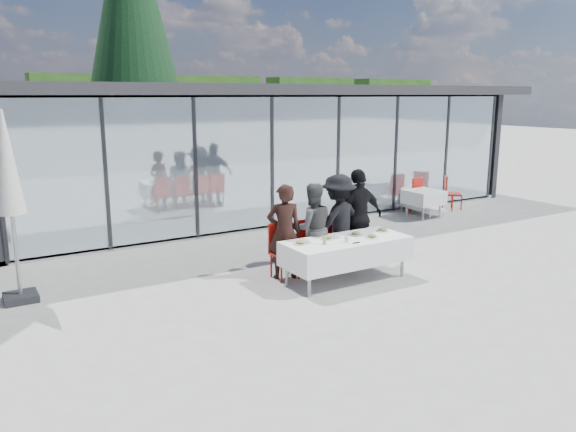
# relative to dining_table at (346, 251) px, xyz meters

# --- Properties ---
(ground) EXTENTS (90.00, 90.00, 0.00)m
(ground) POSITION_rel_dining_table_xyz_m (-0.22, 0.03, -0.54)
(ground) COLOR #A3A19B
(ground) RESTS_ON ground
(pavilion) EXTENTS (14.80, 8.80, 3.44)m
(pavilion) POSITION_rel_dining_table_xyz_m (1.79, 8.20, 1.61)
(pavilion) COLOR gray
(pavilion) RESTS_ON ground
(treeline) EXTENTS (62.50, 2.00, 4.40)m
(treeline) POSITION_rel_dining_table_xyz_m (-2.22, 28.03, 1.66)
(treeline) COLOR #1A3B12
(treeline) RESTS_ON ground
(dining_table) EXTENTS (2.26, 0.96, 0.75)m
(dining_table) POSITION_rel_dining_table_xyz_m (0.00, 0.00, 0.00)
(dining_table) COLOR white
(dining_table) RESTS_ON ground
(diner_a) EXTENTS (0.79, 0.79, 1.70)m
(diner_a) POSITION_rel_dining_table_xyz_m (-0.85, 0.68, 0.31)
(diner_a) COLOR black
(diner_a) RESTS_ON ground
(diner_chair_a) EXTENTS (0.44, 0.44, 0.97)m
(diner_chair_a) POSITION_rel_dining_table_xyz_m (-0.85, 0.75, -0.00)
(diner_chair_a) COLOR #B1150B
(diner_chair_a) RESTS_ON ground
(diner_b) EXTENTS (1.02, 1.02, 1.67)m
(diner_b) POSITION_rel_dining_table_xyz_m (-0.26, 0.68, 0.30)
(diner_b) COLOR #484848
(diner_b) RESTS_ON ground
(diner_chair_b) EXTENTS (0.44, 0.44, 0.97)m
(diner_chair_b) POSITION_rel_dining_table_xyz_m (-0.26, 0.75, -0.00)
(diner_chair_b) COLOR #B1150B
(diner_chair_b) RESTS_ON ground
(diner_c) EXTENTS (1.36, 1.36, 1.78)m
(diner_c) POSITION_rel_dining_table_xyz_m (0.32, 0.68, 0.35)
(diner_c) COLOR black
(diner_c) RESTS_ON ground
(diner_chair_c) EXTENTS (0.44, 0.44, 0.97)m
(diner_chair_c) POSITION_rel_dining_table_xyz_m (0.32, 0.75, -0.00)
(diner_chair_c) COLOR #B1150B
(diner_chair_c) RESTS_ON ground
(diner_d) EXTENTS (1.09, 1.09, 1.85)m
(diner_d) POSITION_rel_dining_table_xyz_m (0.79, 0.68, 0.39)
(diner_d) COLOR black
(diner_d) RESTS_ON ground
(diner_chair_d) EXTENTS (0.44, 0.44, 0.97)m
(diner_chair_d) POSITION_rel_dining_table_xyz_m (0.79, 0.75, -0.00)
(diner_chair_d) COLOR #B1150B
(diner_chair_d) RESTS_ON ground
(plate_a) EXTENTS (0.24, 0.24, 0.07)m
(plate_a) POSITION_rel_dining_table_xyz_m (-0.87, 0.13, 0.24)
(plate_a) COLOR white
(plate_a) RESTS_ON dining_table
(plate_b) EXTENTS (0.24, 0.24, 0.07)m
(plate_b) POSITION_rel_dining_table_xyz_m (-0.30, 0.16, 0.24)
(plate_b) COLOR white
(plate_b) RESTS_ON dining_table
(plate_c) EXTENTS (0.24, 0.24, 0.07)m
(plate_c) POSITION_rel_dining_table_xyz_m (0.32, 0.14, 0.24)
(plate_c) COLOR white
(plate_c) RESTS_ON dining_table
(plate_d) EXTENTS (0.24, 0.24, 0.07)m
(plate_d) POSITION_rel_dining_table_xyz_m (0.91, 0.10, 0.24)
(plate_d) COLOR white
(plate_d) RESTS_ON dining_table
(plate_extra) EXTENTS (0.24, 0.24, 0.07)m
(plate_extra) POSITION_rel_dining_table_xyz_m (0.44, -0.16, 0.24)
(plate_extra) COLOR white
(plate_extra) RESTS_ON dining_table
(juice_bottle) EXTENTS (0.06, 0.06, 0.15)m
(juice_bottle) POSITION_rel_dining_table_xyz_m (-0.53, -0.09, 0.29)
(juice_bottle) COLOR #90B64C
(juice_bottle) RESTS_ON dining_table
(drinking_glasses) EXTENTS (0.07, 0.07, 0.10)m
(drinking_glasses) POSITION_rel_dining_table_xyz_m (-0.12, -0.16, 0.26)
(drinking_glasses) COLOR silver
(drinking_glasses) RESTS_ON dining_table
(folded_eyeglasses) EXTENTS (0.14, 0.03, 0.01)m
(folded_eyeglasses) POSITION_rel_dining_table_xyz_m (-0.02, -0.30, 0.22)
(folded_eyeglasses) COLOR black
(folded_eyeglasses) RESTS_ON dining_table
(spare_table_right) EXTENTS (0.86, 0.86, 0.74)m
(spare_table_right) POSITION_rel_dining_table_xyz_m (4.85, 3.05, 0.02)
(spare_table_right) COLOR white
(spare_table_right) RESTS_ON ground
(spare_chair_a) EXTENTS (0.62, 0.62, 0.97)m
(spare_chair_a) POSITION_rel_dining_table_xyz_m (6.26, 3.47, -0.00)
(spare_chair_a) COLOR #B1150B
(spare_chair_a) RESTS_ON ground
(spare_chair_b) EXTENTS (0.50, 0.50, 0.97)m
(spare_chair_b) POSITION_rel_dining_table_xyz_m (5.16, 3.74, -0.00)
(spare_chair_b) COLOR #B1150B
(spare_chair_b) RESTS_ON ground
(market_umbrella) EXTENTS (0.50, 0.50, 3.00)m
(market_umbrella) POSITION_rel_dining_table_xyz_m (-5.03, 1.87, 1.46)
(market_umbrella) COLOR black
(market_umbrella) RESTS_ON ground
(lounger) EXTENTS (0.68, 1.37, 0.72)m
(lounger) POSITION_rel_dining_table_xyz_m (5.21, 3.59, -0.28)
(lounger) COLOR white
(lounger) RESTS_ON ground
(conifer_tree) EXTENTS (4.00, 4.00, 10.50)m
(conifer_tree) POSITION_rel_dining_table_xyz_m (0.28, 13.03, 5.45)
(conifer_tree) COLOR #382316
(conifer_tree) RESTS_ON ground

